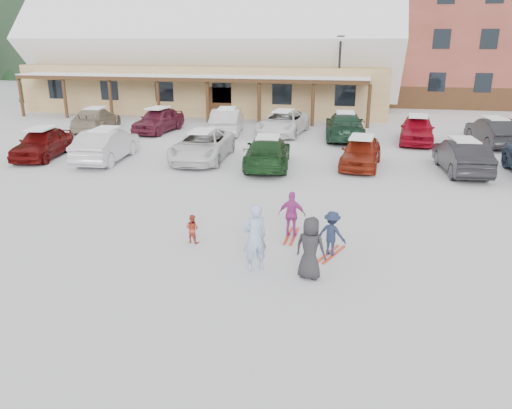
% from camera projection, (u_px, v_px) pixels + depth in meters
% --- Properties ---
extents(ground, '(160.00, 160.00, 0.00)m').
position_uv_depth(ground, '(238.00, 249.00, 13.87)').
color(ground, silver).
rests_on(ground, ground).
extents(day_lodge, '(29.12, 12.50, 10.38)m').
position_uv_depth(day_lodge, '(211.00, 59.00, 40.32)').
color(day_lodge, tan).
rests_on(day_lodge, ground).
extents(alpine_hotel, '(31.48, 14.01, 21.48)m').
position_uv_depth(alpine_hotel, '(498.00, 1.00, 43.66)').
color(alpine_hotel, brown).
rests_on(alpine_hotel, ground).
extents(lamp_post, '(0.50, 0.25, 5.74)m').
position_uv_depth(lamp_post, '(339.00, 73.00, 34.26)').
color(lamp_post, black).
rests_on(lamp_post, ground).
extents(conifer_0, '(4.40, 4.40, 10.20)m').
position_uv_depth(conifer_0, '(36.00, 37.00, 44.94)').
color(conifer_0, black).
rests_on(conifer_0, ground).
extents(conifer_2, '(5.28, 5.28, 12.24)m').
position_uv_depth(conifer_2, '(68.00, 26.00, 56.49)').
color(conifer_2, black).
rests_on(conifer_2, ground).
extents(conifer_3, '(3.96, 3.96, 9.18)m').
position_uv_depth(conifer_3, '(393.00, 43.00, 51.94)').
color(conifer_3, black).
rests_on(conifer_3, ground).
extents(adult_skier, '(0.76, 0.70, 1.75)m').
position_uv_depth(adult_skier, '(255.00, 237.00, 12.38)').
color(adult_skier, '#9AB0DA').
rests_on(adult_skier, ground).
extents(toddler_red, '(0.47, 0.41, 0.84)m').
position_uv_depth(toddler_red, '(192.00, 229.00, 14.20)').
color(toddler_red, '#B1392A').
rests_on(toddler_red, ground).
extents(child_navy, '(0.91, 0.72, 1.24)m').
position_uv_depth(child_navy, '(332.00, 234.00, 13.30)').
color(child_navy, '#1B243F').
rests_on(child_navy, ground).
extents(skis_child_navy, '(0.69, 1.38, 0.03)m').
position_uv_depth(skis_child_navy, '(331.00, 254.00, 13.50)').
color(skis_child_navy, red).
rests_on(skis_child_navy, ground).
extents(child_magenta, '(0.82, 0.37, 1.38)m').
position_uv_depth(child_magenta, '(292.00, 215.00, 14.53)').
color(child_magenta, '#AA348A').
rests_on(child_magenta, ground).
extents(skis_child_magenta, '(0.25, 1.41, 0.03)m').
position_uv_depth(skis_child_magenta, '(291.00, 236.00, 14.75)').
color(skis_child_magenta, red).
rests_on(skis_child_magenta, ground).
extents(bystander_dark, '(0.87, 0.69, 1.57)m').
position_uv_depth(bystander_dark, '(310.00, 248.00, 11.97)').
color(bystander_dark, '#272729').
rests_on(bystander_dark, ground).
extents(parked_car_0, '(2.31, 4.46, 1.45)m').
position_uv_depth(parked_car_0, '(42.00, 143.00, 24.24)').
color(parked_car_0, '#570909').
rests_on(parked_car_0, ground).
extents(parked_car_1, '(2.01, 4.79, 1.54)m').
position_uv_depth(parked_car_1, '(106.00, 145.00, 23.58)').
color(parked_car_1, silver).
rests_on(parked_car_1, ground).
extents(parked_car_2, '(2.59, 5.19, 1.41)m').
position_uv_depth(parked_car_2, '(202.00, 146.00, 23.76)').
color(parked_car_2, white).
rests_on(parked_car_2, ground).
extents(parked_car_3, '(2.48, 4.99, 1.39)m').
position_uv_depth(parked_car_3, '(268.00, 152.00, 22.44)').
color(parked_car_3, '#163817').
rests_on(parked_car_3, ground).
extents(parked_car_4, '(2.00, 4.19, 1.38)m').
position_uv_depth(parked_car_4, '(361.00, 152.00, 22.48)').
color(parked_car_4, maroon).
rests_on(parked_car_4, ground).
extents(parked_car_5, '(1.95, 4.54, 1.45)m').
position_uv_depth(parked_car_5, '(462.00, 156.00, 21.54)').
color(parked_car_5, black).
rests_on(parked_car_5, ground).
extents(parked_car_7, '(2.81, 5.18, 1.42)m').
position_uv_depth(parked_car_7, '(96.00, 120.00, 31.30)').
color(parked_car_7, gray).
rests_on(parked_car_7, ground).
extents(parked_car_8, '(2.25, 4.57, 1.50)m').
position_uv_depth(parked_car_8, '(158.00, 120.00, 30.86)').
color(parked_car_8, maroon).
rests_on(parked_car_8, ground).
extents(parked_car_9, '(2.31, 4.90, 1.55)m').
position_uv_depth(parked_car_9, '(227.00, 121.00, 30.31)').
color(parked_car_9, silver).
rests_on(parked_car_9, ground).
extents(parked_car_10, '(2.95, 5.41, 1.44)m').
position_uv_depth(parked_car_10, '(283.00, 123.00, 30.11)').
color(parked_car_10, white).
rests_on(parked_car_10, ground).
extents(parked_car_11, '(2.54, 5.44, 1.54)m').
position_uv_depth(parked_car_11, '(345.00, 126.00, 28.70)').
color(parked_car_11, '#183725').
rests_on(parked_car_11, ground).
extents(parked_car_12, '(2.19, 4.59, 1.51)m').
position_uv_depth(parked_car_12, '(417.00, 129.00, 27.67)').
color(parked_car_12, '#A20A1E').
rests_on(parked_car_12, ground).
extents(parked_car_13, '(2.23, 4.70, 1.49)m').
position_uv_depth(parked_car_13, '(493.00, 132.00, 27.00)').
color(parked_car_13, black).
rests_on(parked_car_13, ground).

